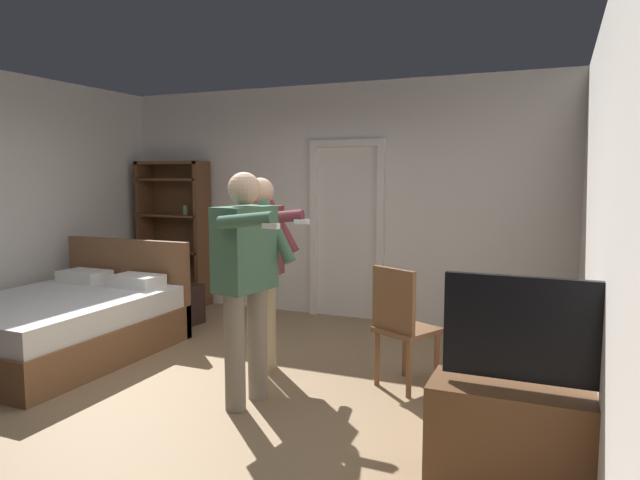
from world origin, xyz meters
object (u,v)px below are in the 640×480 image
(suitcase_small, at_px, (176,303))
(suitcase_dark, at_px, (155,313))
(bookshelf, at_px, (175,227))
(bottle_on_table, at_px, (508,296))
(person_blue_shirt, at_px, (246,270))
(laptop, at_px, (483,302))
(side_table, at_px, (488,337))
(bed, at_px, (63,323))
(wooden_chair, at_px, (401,322))
(person_striped_shirt, at_px, (262,261))
(tv_flatscreen, at_px, (533,431))

(suitcase_small, bearing_deg, suitcase_dark, -83.60)
(bookshelf, bearing_deg, bottle_on_table, -22.72)
(person_blue_shirt, xyz_separation_m, suitcase_dark, (-2.00, 1.40, -0.83))
(laptop, distance_m, suitcase_small, 3.73)
(bottle_on_table, bearing_deg, side_table, 150.26)
(suitcase_small, bearing_deg, bed, -90.44)
(wooden_chair, xyz_separation_m, person_blue_shirt, (-0.97, -0.75, 0.47))
(person_striped_shirt, bearing_deg, bed, -170.93)
(suitcase_dark, bearing_deg, laptop, -15.39)
(tv_flatscreen, relative_size, laptop, 3.21)
(tv_flatscreen, bearing_deg, laptop, 108.05)
(suitcase_dark, bearing_deg, person_blue_shirt, -41.02)
(tv_flatscreen, bearing_deg, bed, 168.88)
(person_blue_shirt, bearing_deg, tv_flatscreen, -13.36)
(wooden_chair, bearing_deg, laptop, 5.21)
(tv_flatscreen, xyz_separation_m, bottle_on_table, (-0.24, 1.25, 0.46))
(bookshelf, relative_size, bottle_on_table, 6.70)
(tv_flatscreen, xyz_separation_m, side_table, (-0.38, 1.33, 0.11))
(person_striped_shirt, bearing_deg, suitcase_dark, 157.67)
(wooden_chair, bearing_deg, bottle_on_table, 1.40)
(bottle_on_table, xyz_separation_m, person_striped_shirt, (-2.01, -0.09, 0.16))
(tv_flatscreen, distance_m, side_table, 1.39)
(person_striped_shirt, xyz_separation_m, suitcase_small, (-1.74, 1.06, -0.75))
(bottle_on_table, distance_m, wooden_chair, 0.84)
(bookshelf, relative_size, suitcase_dark, 3.33)
(tv_flatscreen, bearing_deg, bottle_on_table, 101.01)
(side_table, xyz_separation_m, wooden_chair, (-0.66, -0.10, 0.08))
(bottle_on_table, distance_m, suitcase_small, 3.92)
(tv_flatscreen, distance_m, person_blue_shirt, 2.17)
(bed, relative_size, wooden_chair, 2.05)
(bottle_on_table, bearing_deg, bookshelf, 157.28)
(bed, xyz_separation_m, person_blue_shirt, (2.24, -0.36, 0.71))
(laptop, xyz_separation_m, bottle_on_table, (0.18, -0.04, 0.07))
(person_blue_shirt, bearing_deg, person_striped_shirt, 109.36)
(bed, xyz_separation_m, tv_flatscreen, (4.25, -0.84, 0.06))
(bookshelf, bearing_deg, suitcase_small, -53.44)
(laptop, bearing_deg, side_table, 49.83)
(tv_flatscreen, relative_size, wooden_chair, 1.20)
(tv_flatscreen, bearing_deg, person_striped_shirt, 152.82)
(bookshelf, distance_m, person_blue_shirt, 3.70)
(bookshelf, xyz_separation_m, side_table, (4.25, -1.76, -0.55))
(bookshelf, relative_size, person_blue_shirt, 1.09)
(side_table, distance_m, suitcase_small, 3.72)
(bed, relative_size, bookshelf, 1.07)
(suitcase_dark, bearing_deg, wooden_chair, -18.36)
(side_table, bearing_deg, tv_flatscreen, -73.92)
(bottle_on_table, relative_size, suitcase_small, 0.48)
(bookshelf, distance_m, tv_flatscreen, 5.61)
(side_table, relative_size, person_blue_shirt, 0.40)
(bed, relative_size, person_blue_shirt, 1.17)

